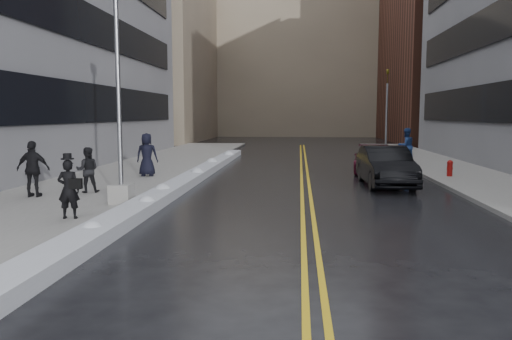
% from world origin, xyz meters
% --- Properties ---
extents(ground, '(160.00, 160.00, 0.00)m').
position_xyz_m(ground, '(0.00, 0.00, 0.00)').
color(ground, black).
rests_on(ground, ground).
extents(sidewalk_west, '(5.50, 50.00, 0.15)m').
position_xyz_m(sidewalk_west, '(-5.75, 10.00, 0.07)').
color(sidewalk_west, gray).
rests_on(sidewalk_west, ground).
extents(sidewalk_east, '(4.00, 50.00, 0.15)m').
position_xyz_m(sidewalk_east, '(10.00, 10.00, 0.07)').
color(sidewalk_east, gray).
rests_on(sidewalk_east, ground).
extents(lane_line_left, '(0.12, 50.00, 0.01)m').
position_xyz_m(lane_line_left, '(2.35, 10.00, 0.00)').
color(lane_line_left, gold).
rests_on(lane_line_left, ground).
extents(lane_line_right, '(0.12, 50.00, 0.01)m').
position_xyz_m(lane_line_right, '(2.65, 10.00, 0.00)').
color(lane_line_right, gold).
rests_on(lane_line_right, ground).
extents(snow_ridge, '(0.90, 30.00, 0.34)m').
position_xyz_m(snow_ridge, '(-2.45, 8.00, 0.17)').
color(snow_ridge, silver).
rests_on(snow_ridge, ground).
extents(building_west_far, '(14.00, 22.00, 18.00)m').
position_xyz_m(building_west_far, '(-15.50, 44.00, 9.00)').
color(building_west_far, gray).
rests_on(building_west_far, ground).
extents(building_east_far, '(14.00, 20.00, 28.00)m').
position_xyz_m(building_east_far, '(19.00, 42.00, 14.00)').
color(building_east_far, '#562D21').
rests_on(building_east_far, ground).
extents(building_far, '(36.00, 16.00, 22.00)m').
position_xyz_m(building_far, '(2.00, 60.00, 11.00)').
color(building_far, gray).
rests_on(building_far, ground).
extents(lamppost, '(0.65, 0.65, 7.62)m').
position_xyz_m(lamppost, '(-3.30, 2.00, 2.53)').
color(lamppost, gray).
rests_on(lamppost, sidewalk_west).
extents(fire_hydrant, '(0.26, 0.26, 0.73)m').
position_xyz_m(fire_hydrant, '(9.00, 10.00, 0.55)').
color(fire_hydrant, maroon).
rests_on(fire_hydrant, sidewalk_east).
extents(traffic_signal, '(0.16, 0.20, 6.00)m').
position_xyz_m(traffic_signal, '(8.50, 24.00, 3.40)').
color(traffic_signal, gray).
rests_on(traffic_signal, sidewalk_east).
extents(pedestrian_fedora, '(0.62, 0.45, 1.58)m').
position_xyz_m(pedestrian_fedora, '(-3.87, -0.37, 0.94)').
color(pedestrian_fedora, black).
rests_on(pedestrian_fedora, sidewalk_west).
extents(pedestrian_b, '(0.94, 0.83, 1.61)m').
position_xyz_m(pedestrian_b, '(-5.26, 4.00, 0.96)').
color(pedestrian_b, black).
rests_on(pedestrian_b, sidewalk_west).
extents(pedestrian_c, '(1.01, 0.72, 1.94)m').
position_xyz_m(pedestrian_c, '(-4.60, 8.87, 1.12)').
color(pedestrian_c, black).
rests_on(pedestrian_c, sidewalk_west).
extents(pedestrian_d, '(1.13, 0.52, 1.89)m').
position_xyz_m(pedestrian_d, '(-6.66, 2.91, 1.10)').
color(pedestrian_d, black).
rests_on(pedestrian_d, sidewalk_west).
extents(pedestrian_east, '(1.19, 1.06, 2.01)m').
position_xyz_m(pedestrian_east, '(8.20, 15.58, 1.16)').
color(pedestrian_east, navy).
rests_on(pedestrian_east, sidewalk_east).
extents(car_black, '(1.87, 4.99, 1.63)m').
position_xyz_m(car_black, '(5.74, 7.56, 0.81)').
color(car_black, black).
rests_on(car_black, ground).
extents(car_maroon, '(2.49, 4.81, 1.33)m').
position_xyz_m(car_maroon, '(5.98, 12.63, 0.67)').
color(car_maroon, '#450B1A').
rests_on(car_maroon, ground).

